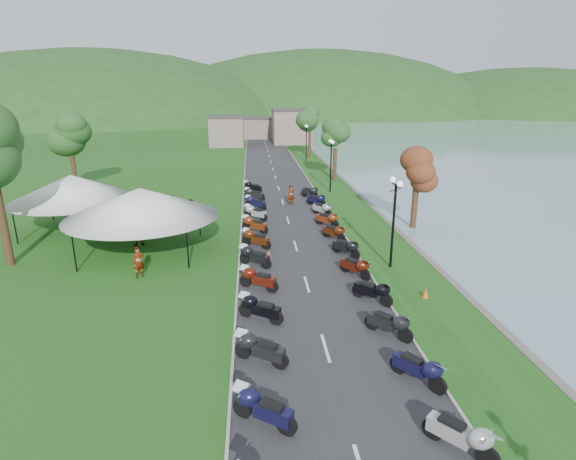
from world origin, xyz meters
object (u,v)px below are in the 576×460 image
object	(u,v)px
vendor_tent_main	(143,220)
pedestrian_c	(147,226)
pedestrian_a	(140,277)
pedestrian_b	(137,245)

from	to	relation	value
vendor_tent_main	pedestrian_c	bearing A→B (deg)	101.35
pedestrian_a	pedestrian_c	size ratio (longest dim) A/B	0.90
pedestrian_a	pedestrian_c	distance (m)	9.75
pedestrian_a	pedestrian_b	world-z (taller)	pedestrian_b
pedestrian_a	pedestrian_b	distance (m)	5.51
vendor_tent_main	pedestrian_b	xyz separation A→B (m)	(-0.77, 1.17, -2.00)
pedestrian_b	pedestrian_c	world-z (taller)	pedestrian_c
pedestrian_a	pedestrian_b	bearing A→B (deg)	66.86
vendor_tent_main	pedestrian_c	distance (m)	5.89
pedestrian_a	vendor_tent_main	bearing A→B (deg)	60.72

